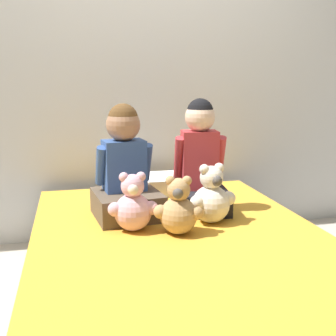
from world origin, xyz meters
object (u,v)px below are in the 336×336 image
object	(u,v)px
child_on_right	(200,164)
teddy_bear_held_by_left_child	(133,206)
teddy_bear_held_by_right_child	(211,198)
teddy_bear_between_children	(179,210)
bed	(180,272)
child_on_left	(125,171)
pillow_at_headboard	(150,184)

from	to	relation	value
child_on_right	teddy_bear_held_by_left_child	world-z (taller)	child_on_right
teddy_bear_held_by_right_child	teddy_bear_between_children	distance (m)	0.25
teddy_bear_held_by_right_child	child_on_right	bearing A→B (deg)	77.67
bed	teddy_bear_held_by_left_child	size ratio (longest dim) A/B	6.71
child_on_right	teddy_bear_held_by_left_child	distance (m)	0.52
child_on_right	teddy_bear_between_children	bearing A→B (deg)	-114.63
child_on_left	teddy_bear_held_by_left_child	distance (m)	0.29
bed	pillow_at_headboard	bearing A→B (deg)	90.00
teddy_bear_held_by_left_child	teddy_bear_held_by_right_child	bearing A→B (deg)	9.17
teddy_bear_held_by_left_child	teddy_bear_held_by_right_child	size ratio (longest dim) A/B	0.94
teddy_bear_held_by_left_child	teddy_bear_between_children	world-z (taller)	teddy_bear_held_by_left_child
teddy_bear_held_by_left_child	teddy_bear_held_by_right_child	world-z (taller)	teddy_bear_held_by_right_child
child_on_right	teddy_bear_held_by_left_child	bearing A→B (deg)	-142.50
teddy_bear_held_by_right_child	bed	bearing A→B (deg)	-158.13
child_on_right	pillow_at_headboard	world-z (taller)	child_on_right
bed	pillow_at_headboard	xyz separation A→B (m)	(0.00, 0.83, 0.26)
bed	child_on_right	bearing A→B (deg)	59.97
teddy_bear_held_by_right_child	pillow_at_headboard	distance (m)	0.73
teddy_bear_held_by_right_child	child_on_left	bearing A→B (deg)	140.79
teddy_bear_held_by_right_child	pillow_at_headboard	world-z (taller)	teddy_bear_held_by_right_child
teddy_bear_between_children	child_on_right	bearing A→B (deg)	77.08
child_on_left	child_on_right	distance (m)	0.44
teddy_bear_held_by_right_child	teddy_bear_between_children	bearing A→B (deg)	-160.64
child_on_right	teddy_bear_between_children	size ratio (longest dim) A/B	2.21
child_on_left	teddy_bear_held_by_left_child	bearing A→B (deg)	-96.18
teddy_bear_held_by_right_child	teddy_bear_between_children	world-z (taller)	teddy_bear_held_by_right_child
child_on_left	pillow_at_headboard	xyz separation A→B (m)	(0.23, 0.47, -0.20)
teddy_bear_between_children	child_on_left	bearing A→B (deg)	140.17
teddy_bear_held_by_left_child	pillow_at_headboard	bearing A→B (deg)	78.05
teddy_bear_between_children	teddy_bear_held_by_right_child	bearing A→B (deg)	49.68
child_on_left	teddy_bear_held_by_right_child	bearing A→B (deg)	-34.62
bed	teddy_bear_held_by_right_child	bearing A→B (deg)	33.43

